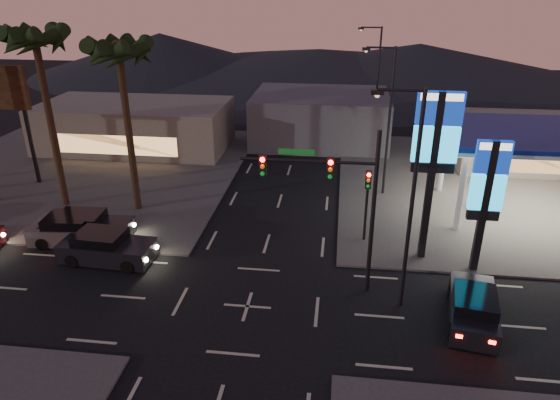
# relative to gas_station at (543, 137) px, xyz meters

# --- Properties ---
(ground) EXTENTS (140.00, 140.00, 0.00)m
(ground) POSITION_rel_gas_station_xyz_m (-16.00, -12.00, -5.08)
(ground) COLOR black
(ground) RESTS_ON ground
(corner_lot_ne) EXTENTS (24.00, 24.00, 0.12)m
(corner_lot_ne) POSITION_rel_gas_station_xyz_m (0.00, 4.00, -5.02)
(corner_lot_ne) COLOR #47443F
(corner_lot_ne) RESTS_ON ground
(corner_lot_nw) EXTENTS (24.00, 24.00, 0.12)m
(corner_lot_nw) POSITION_rel_gas_station_xyz_m (-32.00, 4.00, -5.02)
(corner_lot_nw) COLOR #47443F
(corner_lot_nw) RESTS_ON ground
(gas_station) EXTENTS (12.20, 8.20, 5.47)m
(gas_station) POSITION_rel_gas_station_xyz_m (0.00, 0.00, 0.00)
(gas_station) COLOR silver
(gas_station) RESTS_ON ground
(convenience_store) EXTENTS (10.00, 6.00, 4.00)m
(convenience_store) POSITION_rel_gas_station_xyz_m (2.00, 9.00, -3.08)
(convenience_store) COLOR #726B5B
(convenience_store) RESTS_ON ground
(pylon_sign_tall) EXTENTS (2.20, 0.35, 9.00)m
(pylon_sign_tall) POSITION_rel_gas_station_xyz_m (-7.50, -6.50, 1.31)
(pylon_sign_tall) COLOR black
(pylon_sign_tall) RESTS_ON ground
(pylon_sign_short) EXTENTS (1.60, 0.35, 7.00)m
(pylon_sign_short) POSITION_rel_gas_station_xyz_m (-5.00, -7.50, -0.42)
(pylon_sign_short) COLOR black
(pylon_sign_short) RESTS_ON ground
(traffic_signal_mast) EXTENTS (6.10, 0.39, 8.00)m
(traffic_signal_mast) POSITION_rel_gas_station_xyz_m (-12.24, -10.01, 0.15)
(traffic_signal_mast) COLOR black
(traffic_signal_mast) RESTS_ON ground
(pedestal_signal) EXTENTS (0.32, 0.39, 4.30)m
(pedestal_signal) POSITION_rel_gas_station_xyz_m (-10.50, -5.02, -2.16)
(pedestal_signal) COLOR black
(pedestal_signal) RESTS_ON ground
(streetlight_near) EXTENTS (2.14, 0.25, 10.00)m
(streetlight_near) POSITION_rel_gas_station_xyz_m (-9.21, -11.00, 0.64)
(streetlight_near) COLOR black
(streetlight_near) RESTS_ON ground
(streetlight_mid) EXTENTS (2.14, 0.25, 10.00)m
(streetlight_mid) POSITION_rel_gas_station_xyz_m (-9.21, 2.00, 0.64)
(streetlight_mid) COLOR black
(streetlight_mid) RESTS_ON ground
(streetlight_far) EXTENTS (2.14, 0.25, 10.00)m
(streetlight_far) POSITION_rel_gas_station_xyz_m (-9.21, 16.00, 0.64)
(streetlight_far) COLOR black
(streetlight_far) RESTS_ON ground
(palm_a) EXTENTS (4.41, 4.41, 10.86)m
(palm_a) POSITION_rel_gas_station_xyz_m (-25.00, -2.50, 4.35)
(palm_a) COLOR black
(palm_a) RESTS_ON ground
(palm_b) EXTENTS (4.41, 4.41, 11.46)m
(palm_b) POSITION_rel_gas_station_xyz_m (-30.00, -2.50, 4.89)
(palm_b) COLOR black
(palm_b) RESTS_ON ground
(building_far_west) EXTENTS (16.00, 8.00, 4.00)m
(building_far_west) POSITION_rel_gas_station_xyz_m (-30.00, 10.00, -3.08)
(building_far_west) COLOR #726B5B
(building_far_west) RESTS_ON ground
(building_far_mid) EXTENTS (12.00, 9.00, 4.40)m
(building_far_mid) POSITION_rel_gas_station_xyz_m (-14.00, 14.00, -2.88)
(building_far_mid) COLOR #4C4C51
(building_far_mid) RESTS_ON ground
(hill_left) EXTENTS (40.00, 40.00, 6.00)m
(hill_left) POSITION_rel_gas_station_xyz_m (-41.00, 48.00, -2.08)
(hill_left) COLOR black
(hill_left) RESTS_ON ground
(hill_right) EXTENTS (50.00, 50.00, 5.00)m
(hill_right) POSITION_rel_gas_station_xyz_m (-1.00, 48.00, -2.58)
(hill_right) COLOR black
(hill_right) RESTS_ON ground
(hill_center) EXTENTS (60.00, 60.00, 4.00)m
(hill_center) POSITION_rel_gas_station_xyz_m (-16.00, 48.00, -3.08)
(hill_center) COLOR black
(hill_center) RESTS_ON ground
(car_lane_a_front) EXTENTS (5.15, 2.38, 1.64)m
(car_lane_a_front) POSITION_rel_gas_station_xyz_m (-24.18, -8.86, -4.32)
(car_lane_a_front) COLOR black
(car_lane_a_front) RESTS_ON ground
(car_lane_b_front) EXTENTS (5.18, 2.48, 1.64)m
(car_lane_b_front) POSITION_rel_gas_station_xyz_m (-26.86, -7.13, -4.32)
(car_lane_b_front) COLOR #5F5F62
(car_lane_b_front) RESTS_ON ground
(car_lane_b_mid) EXTENTS (5.16, 2.37, 1.65)m
(car_lane_b_mid) POSITION_rel_gas_station_xyz_m (-26.33, -6.78, -4.32)
(car_lane_b_mid) COLOR black
(car_lane_b_mid) RESTS_ON ground
(suv_station) EXTENTS (2.68, 4.82, 1.53)m
(suv_station) POSITION_rel_gas_station_xyz_m (-6.01, -11.82, -4.37)
(suv_station) COLOR black
(suv_station) RESTS_ON ground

